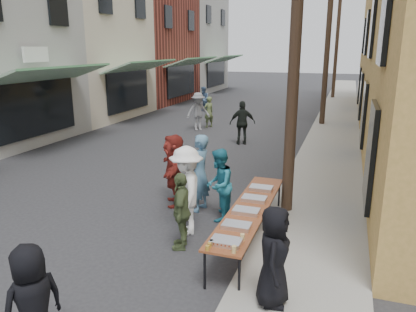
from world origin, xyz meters
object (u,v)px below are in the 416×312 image
Objects in this scene: utility_pole_mid at (328,34)px; guest_front_a at (33,306)px; utility_pole_near at (297,16)px; utility_pole_far at (337,39)px; serving_table at (250,209)px; guest_front_c at (219,185)px; server at (274,256)px; catering_tray_sausage at (226,242)px.

utility_pole_mid reaches higher than guest_front_a.
utility_pole_near is 24.00m from utility_pole_far.
guest_front_c reaches higher than serving_table.
catering_tray_sausage is at bearing 62.14° from server.
utility_pole_mid reaches higher than serving_table.
utility_pole_near is 18.00× the size of catering_tray_sausage.
guest_front_c is at bearing -93.30° from utility_pole_far.
serving_table is at bearing 178.55° from guest_front_a.
utility_pole_far is 18.00× the size of catering_tray_sausage.
utility_pole_far is (0.00, 24.00, 0.00)m from utility_pole_near.
utility_pole_mid is 12.00m from utility_pole_far.
serving_table is 2.20m from server.
catering_tray_sausage is 0.32× the size of server.
utility_pole_near is 5.06m from catering_tray_sausage.
utility_pole_mid and utility_pole_far have the same top height.
server is at bearing -84.80° from utility_pole_near.
utility_pole_mid is 5.40× the size of guest_front_c.
utility_pole_mid is 5.80× the size of server.
utility_pole_near is 4.03m from guest_front_c.
utility_pole_far is 2.25× the size of serving_table.
utility_pole_mid is 14.28m from serving_table.
guest_front_c is at bearing 136.42° from serving_table.
utility_pole_near is 5.80× the size of server.
utility_pole_far reaches higher than guest_front_a.
serving_table is at bearing 42.44° from guest_front_c.
guest_front_c is (0.80, 4.95, 0.03)m from guest_front_a.
utility_pole_near is 4.20m from serving_table.
server is at bearing 149.95° from guest_front_a.
guest_front_c is at bearing 27.56° from server.
server is at bearing -88.75° from utility_pole_mid.
guest_front_c reaches higher than catering_tray_sausage.
utility_pole_mid is at bearing 87.92° from serving_table.
utility_pole_far is 25.18m from guest_front_c.
serving_table is at bearing -105.89° from utility_pole_near.
guest_front_c is at bearing 110.19° from catering_tray_sausage.
utility_pole_mid is 1.00× the size of utility_pole_far.
utility_pole_mid is at bearing 169.67° from guest_front_c.
utility_pole_mid is 15.85m from catering_tray_sausage.
catering_tray_sausage is at bearing 16.22° from guest_front_c.
guest_front_a is at bearing -125.75° from catering_tray_sausage.
utility_pole_mid is at bearing 90.00° from utility_pole_near.
utility_pole_near reaches higher than serving_table.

